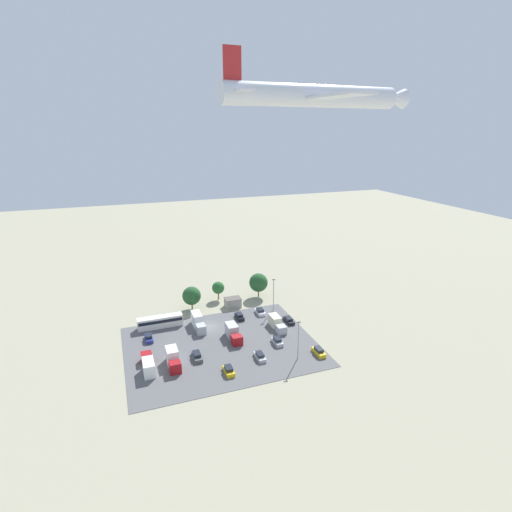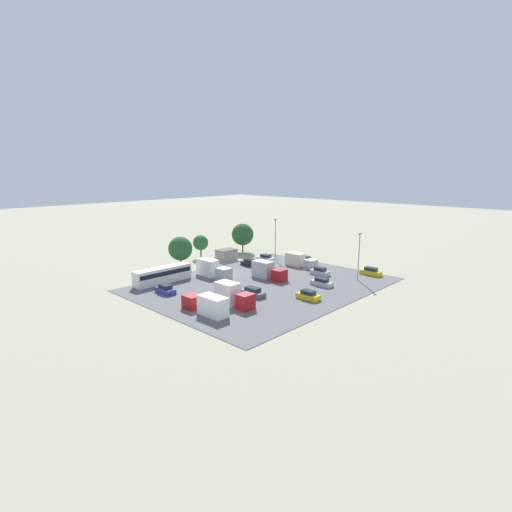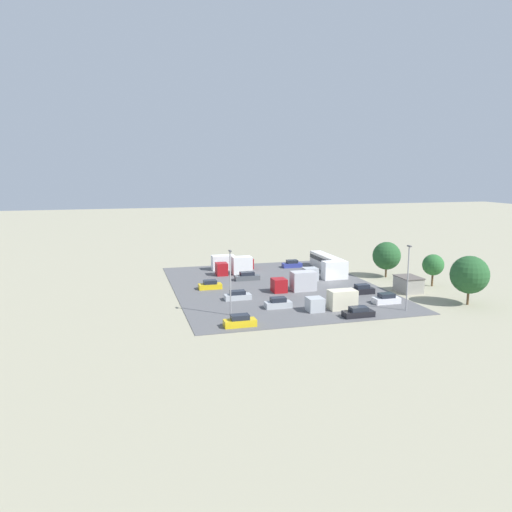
{
  "view_description": "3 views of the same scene",
  "coord_description": "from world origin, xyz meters",
  "px_view_note": "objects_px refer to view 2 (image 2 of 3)",
  "views": [
    {
      "loc": [
        21.91,
        95.13,
        50.98
      ],
      "look_at": [
        -4.21,
        24.05,
        26.84
      ],
      "focal_mm": 28.0,
      "sensor_mm": 36.0,
      "label": 1
    },
    {
      "loc": [
        54.95,
        60.78,
        21.74
      ],
      "look_at": [
        2.01,
        10.51,
        5.96
      ],
      "focal_mm": 28.0,
      "sensor_mm": 36.0,
      "label": 2
    },
    {
      "loc": [
        -83.29,
        37.37,
        20.76
      ],
      "look_at": [
        -0.49,
        14.5,
        5.95
      ],
      "focal_mm": 35.0,
      "sensor_mm": 36.0,
      "label": 3
    }
  ],
  "objects_px": {
    "parked_truck_2": "(212,269)",
    "shed_building": "(226,255)",
    "bus": "(163,274)",
    "parked_car_6": "(308,295)",
    "parked_truck_4": "(207,305)",
    "parked_car_1": "(249,263)",
    "parked_car_2": "(320,272)",
    "parked_car_7": "(305,259)",
    "parked_car_3": "(266,258)",
    "parked_truck_3": "(299,261)",
    "parked_car_4": "(253,292)",
    "parked_car_5": "(322,282)",
    "parked_car_8": "(165,290)",
    "parked_truck_1": "(267,271)",
    "parked_truck_0": "(232,295)",
    "parked_car_0": "(371,272)"
  },
  "relations": [
    {
      "from": "parked_car_1",
      "to": "parked_car_7",
      "type": "distance_m",
      "value": 13.87
    },
    {
      "from": "parked_car_1",
      "to": "parked_truck_3",
      "type": "bearing_deg",
      "value": -47.78
    },
    {
      "from": "bus",
      "to": "parked_car_1",
      "type": "xyz_separation_m",
      "value": [
        -21.53,
        2.62,
        -0.97
      ]
    },
    {
      "from": "bus",
      "to": "parked_car_2",
      "type": "relative_size",
      "value": 2.91
    },
    {
      "from": "parked_car_7",
      "to": "parked_car_8",
      "type": "bearing_deg",
      "value": 175.14
    },
    {
      "from": "parked_truck_1",
      "to": "parked_truck_4",
      "type": "relative_size",
      "value": 0.87
    },
    {
      "from": "parked_car_3",
      "to": "parked_truck_3",
      "type": "bearing_deg",
      "value": 97.2
    },
    {
      "from": "parked_truck_0",
      "to": "parked_truck_4",
      "type": "relative_size",
      "value": 0.82
    },
    {
      "from": "parked_car_6",
      "to": "parked_truck_4",
      "type": "relative_size",
      "value": 0.46
    },
    {
      "from": "shed_building",
      "to": "parked_truck_0",
      "type": "relative_size",
      "value": 0.67
    },
    {
      "from": "shed_building",
      "to": "parked_truck_2",
      "type": "distance_m",
      "value": 15.87
    },
    {
      "from": "parked_car_6",
      "to": "parked_car_7",
      "type": "bearing_deg",
      "value": 37.9
    },
    {
      "from": "parked_car_4",
      "to": "parked_truck_2",
      "type": "height_order",
      "value": "parked_truck_2"
    },
    {
      "from": "parked_car_6",
      "to": "parked_truck_2",
      "type": "bearing_deg",
      "value": 94.28
    },
    {
      "from": "parked_car_5",
      "to": "parked_car_8",
      "type": "bearing_deg",
      "value": -37.04
    },
    {
      "from": "parked_car_3",
      "to": "parked_car_5",
      "type": "bearing_deg",
      "value": 69.15
    },
    {
      "from": "parked_car_2",
      "to": "parked_car_4",
      "type": "distance_m",
      "value": 20.14
    },
    {
      "from": "parked_car_2",
      "to": "parked_car_5",
      "type": "height_order",
      "value": "parked_car_2"
    },
    {
      "from": "bus",
      "to": "parked_truck_0",
      "type": "bearing_deg",
      "value": 1.05
    },
    {
      "from": "parked_car_3",
      "to": "parked_car_8",
      "type": "height_order",
      "value": "parked_car_8"
    },
    {
      "from": "parked_car_1",
      "to": "shed_building",
      "type": "bearing_deg",
      "value": 85.58
    },
    {
      "from": "parked_car_3",
      "to": "parked_car_8",
      "type": "distance_m",
      "value": 32.04
    },
    {
      "from": "parked_car_5",
      "to": "parked_truck_3",
      "type": "xyz_separation_m",
      "value": [
        -9.6,
        -12.69,
        0.72
      ]
    },
    {
      "from": "parked_car_1",
      "to": "parked_car_8",
      "type": "distance_m",
      "value": 25.43
    },
    {
      "from": "parked_truck_1",
      "to": "parked_car_6",
      "type": "bearing_deg",
      "value": 69.26
    },
    {
      "from": "bus",
      "to": "parked_car_4",
      "type": "height_order",
      "value": "bus"
    },
    {
      "from": "parked_car_7",
      "to": "bus",
      "type": "bearing_deg",
      "value": 164.36
    },
    {
      "from": "shed_building",
      "to": "bus",
      "type": "height_order",
      "value": "bus"
    },
    {
      "from": "parked_car_7",
      "to": "parked_truck_4",
      "type": "xyz_separation_m",
      "value": [
        38.74,
        10.24,
        0.79
      ]
    },
    {
      "from": "bus",
      "to": "parked_car_1",
      "type": "relative_size",
      "value": 2.88
    },
    {
      "from": "parked_car_5",
      "to": "parked_car_6",
      "type": "bearing_deg",
      "value": 19.59
    },
    {
      "from": "parked_truck_2",
      "to": "parked_truck_4",
      "type": "xyz_separation_m",
      "value": [
        14.63,
        15.98,
        -0.19
      ]
    },
    {
      "from": "parked_car_4",
      "to": "parked_truck_0",
      "type": "distance_m",
      "value": 5.73
    },
    {
      "from": "shed_building",
      "to": "parked_truck_0",
      "type": "xyz_separation_m",
      "value": [
        21.83,
        25.41,
        0.35
      ]
    },
    {
      "from": "parked_car_5",
      "to": "parked_truck_2",
      "type": "height_order",
      "value": "parked_truck_2"
    },
    {
      "from": "parked_car_1",
      "to": "parked_car_2",
      "type": "relative_size",
      "value": 1.01
    },
    {
      "from": "parked_car_0",
      "to": "parked_truck_4",
      "type": "distance_m",
      "value": 39.23
    },
    {
      "from": "bus",
      "to": "parked_car_3",
      "type": "distance_m",
      "value": 28.15
    },
    {
      "from": "parked_car_5",
      "to": "parked_truck_1",
      "type": "height_order",
      "value": "parked_truck_1"
    },
    {
      "from": "parked_car_6",
      "to": "shed_building",
      "type": "bearing_deg",
      "value": 71.49
    },
    {
      "from": "parked_car_0",
      "to": "parked_car_7",
      "type": "height_order",
      "value": "parked_car_0"
    },
    {
      "from": "parked_truck_0",
      "to": "parked_truck_2",
      "type": "height_order",
      "value": "parked_truck_0"
    },
    {
      "from": "parked_car_7",
      "to": "parked_truck_3",
      "type": "xyz_separation_m",
      "value": [
        4.36,
        1.73,
        0.72
      ]
    },
    {
      "from": "shed_building",
      "to": "parked_truck_4",
      "type": "bearing_deg",
      "value": 43.05
    },
    {
      "from": "parked_truck_0",
      "to": "parked_truck_1",
      "type": "xyz_separation_m",
      "value": [
        -16.26,
        -6.91,
        -0.1
      ]
    },
    {
      "from": "parked_truck_2",
      "to": "shed_building",
      "type": "bearing_deg",
      "value": -143.07
    },
    {
      "from": "parked_car_6",
      "to": "parked_truck_0",
      "type": "height_order",
      "value": "parked_truck_0"
    },
    {
      "from": "parked_car_2",
      "to": "parked_truck_3",
      "type": "distance_m",
      "value": 8.52
    },
    {
      "from": "parked_car_2",
      "to": "parked_truck_1",
      "type": "bearing_deg",
      "value": -34.04
    },
    {
      "from": "bus",
      "to": "parked_car_7",
      "type": "xyz_separation_m",
      "value": [
        -33.62,
        9.41,
        -1.04
      ]
    }
  ]
}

